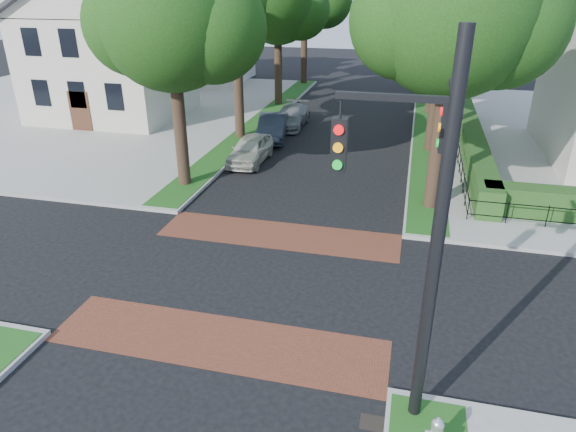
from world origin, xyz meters
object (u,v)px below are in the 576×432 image
at_px(parked_car_front, 250,149).
at_px(parked_car_middle, 272,127).
at_px(traffic_signal, 428,219).
at_px(parked_car_rear, 291,116).

bearing_deg(parked_car_front, parked_car_middle, 90.47).
xyz_separation_m(traffic_signal, parked_car_front, (-8.48, 15.44, -4.01)).
height_order(traffic_signal, parked_car_middle, traffic_signal).
bearing_deg(parked_car_middle, traffic_signal, -76.72).
distance_m(traffic_signal, parked_car_middle, 21.92).
distance_m(traffic_signal, parked_car_rear, 24.62).
xyz_separation_m(traffic_signal, parked_car_rear, (-8.08, 22.91, -4.03)).
bearing_deg(parked_car_middle, parked_car_rear, 72.61).
distance_m(parked_car_front, parked_car_rear, 7.48).
bearing_deg(parked_car_rear, parked_car_middle, -98.75).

